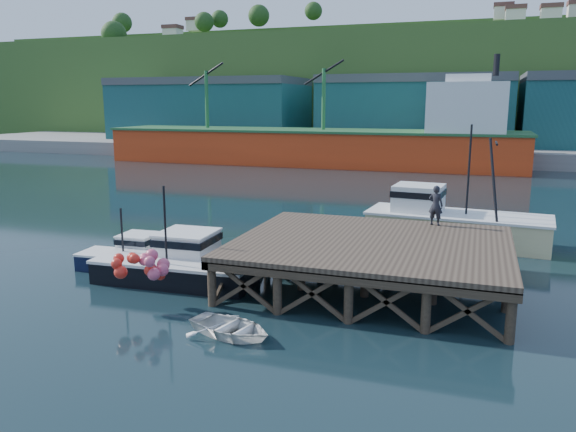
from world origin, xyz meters
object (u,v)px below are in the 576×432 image
at_px(boat_navy, 132,256).
at_px(trawler, 453,219).
at_px(dinghy, 231,327).
at_px(dockworker, 436,205).
at_px(boat_black, 178,263).

height_order(boat_navy, trawler, trawler).
xyz_separation_m(dinghy, dockworker, (6.10, 11.43, 2.80)).
bearing_deg(boat_black, dinghy, -47.56).
distance_m(boat_navy, boat_black, 3.28).
distance_m(dinghy, dockworker, 13.26).
xyz_separation_m(boat_black, trawler, (11.76, 11.64, 0.59)).
bearing_deg(boat_navy, dinghy, -38.94).
xyz_separation_m(boat_black, dinghy, (4.97, -5.03, -0.51)).
xyz_separation_m(boat_navy, boat_black, (3.15, -0.91, 0.20)).
height_order(trawler, dinghy, trawler).
xyz_separation_m(boat_navy, dinghy, (8.12, -5.94, -0.31)).
bearing_deg(trawler, boat_black, -130.23).
xyz_separation_m(trawler, dockworker, (-0.69, -5.24, 1.70)).
relative_size(boat_navy, trawler, 0.49).
distance_m(boat_black, dinghy, 7.09).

